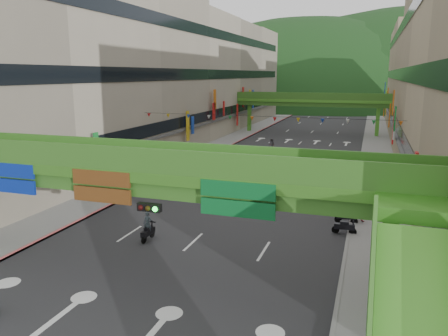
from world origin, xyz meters
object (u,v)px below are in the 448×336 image
scooter_rider_near (148,227)px  car_silver (225,152)px  pedestrian_red (362,213)px  overpass_near (154,188)px  scooter_rider_mid (285,173)px  car_yellow (285,153)px

scooter_rider_near → car_silver: bearing=98.6°
scooter_rider_near → pedestrian_red: 14.69m
car_silver → pedestrian_red: 26.31m
pedestrian_red → scooter_rider_near: bearing=-161.8°
overpass_near → scooter_rider_mid: 23.43m
overpass_near → car_silver: (-7.92, 33.82, -4.46)m
scooter_rider_near → car_yellow: 29.57m
car_silver → pedestrian_red: bearing=-49.0°
scooter_rider_near → scooter_rider_mid: size_ratio=0.92×
scooter_rider_mid → pedestrian_red: scooter_rider_mid is taller
scooter_rider_near → car_silver: scooter_rider_near is taller
scooter_rider_mid → car_silver: 14.46m
scooter_rider_mid → car_silver: (-9.58, 10.82, -0.31)m
car_silver → overpass_near: bearing=-75.5°
scooter_rider_near → pedestrian_red: size_ratio=1.18×
overpass_near → scooter_rider_mid: overpass_near is taller
pedestrian_red → overpass_near: bearing=-136.0°
car_silver → scooter_rider_near: bearing=-80.1°
scooter_rider_mid → scooter_rider_near: bearing=-107.6°
overpass_near → scooter_rider_mid: (1.66, 23.00, -4.15)m
overpass_near → scooter_rider_near: overpass_near is taller
car_silver → pedestrian_red: size_ratio=2.84×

